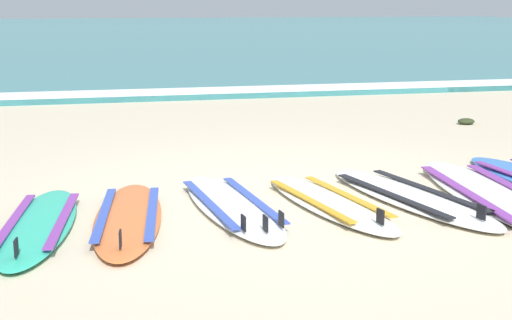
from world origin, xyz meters
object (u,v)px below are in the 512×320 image
(surfboard_1, at_px, (39,224))
(surfboard_6, at_px, (491,195))
(surfboard_5, at_px, (410,196))
(surfboard_4, at_px, (328,202))
(surfboard_2, at_px, (128,217))
(surfboard_3, at_px, (231,206))

(surfboard_1, distance_m, surfboard_6, 3.67)
(surfboard_1, bearing_deg, surfboard_5, 1.83)
(surfboard_5, bearing_deg, surfboard_4, -178.85)
(surfboard_2, xyz_separation_m, surfboard_5, (2.33, 0.06, -0.00))
(surfboard_2, xyz_separation_m, surfboard_4, (1.61, 0.05, 0.00))
(surfboard_5, bearing_deg, surfboard_2, -178.43)
(surfboard_1, height_order, surfboard_3, same)
(surfboard_2, bearing_deg, surfboard_5, 1.57)
(surfboard_3, distance_m, surfboard_4, 0.79)
(surfboard_6, bearing_deg, surfboard_3, 175.52)
(surfboard_1, distance_m, surfboard_2, 0.65)
(surfboard_4, bearing_deg, surfboard_6, -3.62)
(surfboard_1, height_order, surfboard_5, same)
(surfboard_1, distance_m, surfboard_3, 1.48)
(surfboard_2, relative_size, surfboard_6, 0.77)
(surfboard_4, bearing_deg, surfboard_5, 1.15)
(surfboard_1, xyz_separation_m, surfboard_4, (2.26, 0.08, 0.00))
(surfboard_1, xyz_separation_m, surfboard_6, (3.67, -0.01, 0.00))
(surfboard_3, distance_m, surfboard_5, 1.51)
(surfboard_1, distance_m, surfboard_4, 2.26)
(surfboard_3, relative_size, surfboard_6, 0.80)
(surfboard_1, bearing_deg, surfboard_2, 2.79)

